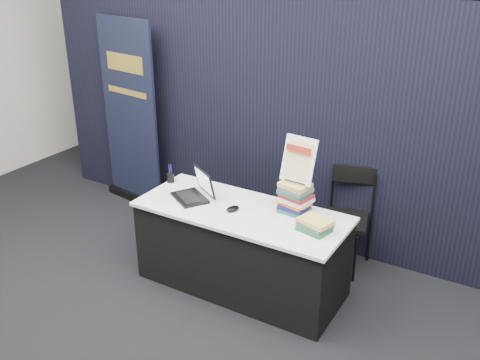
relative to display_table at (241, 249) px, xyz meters
name	(u,v)px	position (x,y,z in m)	size (l,w,h in m)	color
floor	(207,319)	(0.00, -0.55, -0.38)	(8.00, 8.00, 0.00)	black
wall_back	(380,34)	(0.00, 3.45, 1.37)	(8.00, 0.02, 3.50)	beige
drape_partition	(297,125)	(0.00, 1.05, 0.82)	(6.00, 0.08, 2.40)	black
display_table	(241,249)	(0.00, 0.00, 0.00)	(1.80, 0.75, 0.75)	black
laptop	(193,191)	(-0.49, 0.00, 0.43)	(0.41, 0.42, 0.25)	black
mouse	(233,209)	(-0.05, -0.05, 0.39)	(0.08, 0.12, 0.04)	black
brochure_left	(167,199)	(-0.66, -0.15, 0.38)	(0.32, 0.23, 0.00)	silver
brochure_mid	(164,197)	(-0.71, -0.14, 0.38)	(0.26, 0.19, 0.00)	silver
brochure_right	(186,206)	(-0.43, -0.18, 0.38)	(0.29, 0.20, 0.00)	white
pen_cup	(171,178)	(-0.86, 0.16, 0.42)	(0.07, 0.07, 0.09)	black
book_stack_tall	(295,198)	(0.40, 0.19, 0.51)	(0.27, 0.23, 0.26)	#1A645D
book_stack_short	(315,225)	(0.67, -0.01, 0.42)	(0.27, 0.23, 0.10)	#1A6239
info_sign	(299,161)	(0.40, 0.22, 0.82)	(0.29, 0.16, 0.39)	black
pullup_banner	(131,125)	(-1.95, 0.86, 0.56)	(0.90, 0.24, 2.10)	black
stacking_chair	(345,214)	(0.63, 0.81, 0.14)	(0.52, 0.53, 0.94)	black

